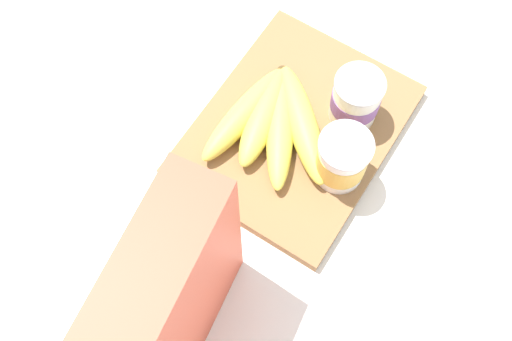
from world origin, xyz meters
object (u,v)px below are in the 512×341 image
banana_bunch (274,121)px  yogurt_cup_front (356,99)px  cutting_board (296,131)px  cereal_box (172,295)px  yogurt_cup_back (342,159)px

banana_bunch → yogurt_cup_front: bearing=133.5°
yogurt_cup_front → banana_bunch: bearing=-46.5°
cutting_board → yogurt_cup_front: yogurt_cup_front is taller
cutting_board → yogurt_cup_front: bearing=137.7°
yogurt_cup_front → cutting_board: bearing=-42.3°
cereal_box → banana_bunch: 0.29m
yogurt_cup_front → yogurt_cup_back: size_ratio=0.96×
cereal_box → banana_bunch: (-0.27, -0.04, -0.10)m
cutting_board → yogurt_cup_front: (-0.06, 0.05, 0.05)m
cutting_board → yogurt_cup_front: size_ratio=3.78×
cutting_board → cereal_box: 0.32m
cereal_box → cutting_board: bearing=175.5°
cutting_board → yogurt_cup_back: yogurt_cup_back is taller
yogurt_cup_front → yogurt_cup_back: bearing=17.9°
cutting_board → banana_bunch: (0.02, -0.03, 0.03)m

